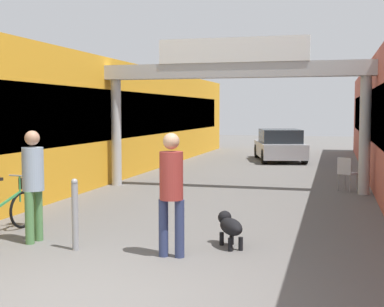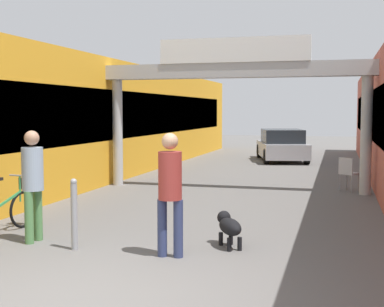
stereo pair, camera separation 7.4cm
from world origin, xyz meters
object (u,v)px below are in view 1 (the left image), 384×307
(bicycle_green_second, at_px, (7,208))
(parked_car_silver, at_px, (280,146))
(pedestrian_companion, at_px, (33,178))
(bollard_post_metal, at_px, (75,214))
(dog_on_leash, at_px, (230,226))
(pedestrian_with_dog, at_px, (171,186))
(cafe_chair_aluminium_nearer, at_px, (346,171))

(bicycle_green_second, distance_m, parked_car_silver, 15.00)
(pedestrian_companion, relative_size, bollard_post_metal, 1.65)
(dog_on_leash, height_order, parked_car_silver, parked_car_silver)
(pedestrian_with_dog, xyz_separation_m, dog_on_leash, (0.71, 0.77, -0.71))
(bollard_post_metal, relative_size, parked_car_silver, 0.25)
(pedestrian_with_dog, distance_m, parked_car_silver, 15.39)
(parked_car_silver, bearing_deg, bollard_post_metal, -95.78)
(pedestrian_with_dog, xyz_separation_m, bollard_post_metal, (-1.53, -0.00, -0.48))
(bollard_post_metal, relative_size, cafe_chair_aluminium_nearer, 1.23)
(dog_on_leash, bearing_deg, cafe_chair_aluminium_nearer, 73.80)
(dog_on_leash, distance_m, bollard_post_metal, 2.38)
(pedestrian_with_dog, relative_size, pedestrian_companion, 1.00)
(pedestrian_with_dog, bearing_deg, parked_car_silver, 89.89)
(parked_car_silver, bearing_deg, pedestrian_with_dog, -90.11)
(pedestrian_with_dog, xyz_separation_m, bicycle_green_second, (-3.21, 0.74, -0.60))
(cafe_chair_aluminium_nearer, bearing_deg, bicycle_green_second, -131.85)
(pedestrian_companion, height_order, bollard_post_metal, pedestrian_companion)
(pedestrian_with_dog, distance_m, bicycle_green_second, 3.34)
(cafe_chair_aluminium_nearer, xyz_separation_m, parked_car_silver, (-2.54, 8.19, 0.10))
(pedestrian_with_dog, bearing_deg, pedestrian_companion, 173.81)
(pedestrian_with_dog, distance_m, cafe_chair_aluminium_nearer, 7.65)
(dog_on_leash, xyz_separation_m, bollard_post_metal, (-2.23, -0.78, 0.22))
(cafe_chair_aluminium_nearer, relative_size, parked_car_silver, 0.21)
(pedestrian_companion, bearing_deg, bollard_post_metal, -16.81)
(dog_on_leash, relative_size, bicycle_green_second, 0.44)
(bollard_post_metal, bearing_deg, pedestrian_with_dog, 0.04)
(dog_on_leash, bearing_deg, parked_car_silver, 92.65)
(pedestrian_companion, bearing_deg, parked_car_silver, 80.92)
(bollard_post_metal, xyz_separation_m, parked_car_silver, (1.56, 15.38, 0.09))
(bicycle_green_second, distance_m, cafe_chair_aluminium_nearer, 8.66)
(pedestrian_companion, relative_size, dog_on_leash, 2.44)
(parked_car_silver, bearing_deg, bicycle_green_second, -102.46)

